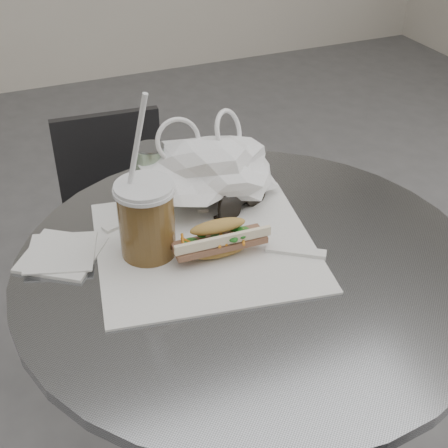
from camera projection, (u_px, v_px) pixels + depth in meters
name	position (u px, v px, depth m)	size (l,w,h in m)	color
cafe_table	(246.00, 376.00, 1.16)	(0.76, 0.76, 0.74)	slate
chair_far	(127.00, 258.00, 1.72)	(0.36, 0.37, 0.68)	#29292B
sandwich_paper	(205.00, 245.00, 1.04)	(0.35, 0.33, 0.00)	white
banh_mi	(219.00, 239.00, 1.00)	(0.19, 0.08, 0.06)	#B18943
iced_coffee	(146.00, 219.00, 0.98)	(0.10, 0.10, 0.28)	brown
sunglasses	(241.00, 201.00, 1.11)	(0.12, 0.08, 0.06)	black
plastic_bag	(209.00, 172.00, 1.13)	(0.23, 0.18, 0.12)	white
napkin_stack	(62.00, 254.00, 1.01)	(0.16, 0.16, 0.01)	white
drink_can	(152.00, 173.00, 1.13)	(0.06, 0.06, 0.11)	#5B8D52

